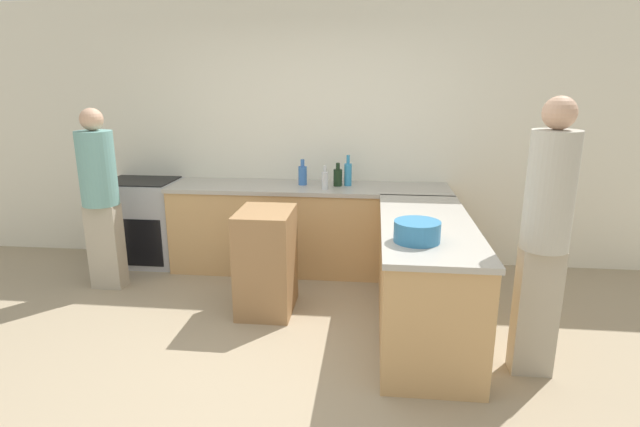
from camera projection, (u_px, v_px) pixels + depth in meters
name	position (u px, v px, depth m)	size (l,w,h in m)	color
ground_plane	(276.00, 362.00, 3.49)	(14.00, 14.00, 0.00)	tan
wall_back	(313.00, 135.00, 5.20)	(8.00, 0.06, 2.70)	silver
counter_back	(309.00, 228.00, 5.10)	(2.80, 0.66, 0.88)	tan
counter_peninsula	(424.00, 277.00, 3.83)	(0.69, 1.83, 0.88)	tan
range_oven	(144.00, 222.00, 5.31)	(0.75, 0.60, 0.89)	#ADADB2
island_table	(266.00, 261.00, 4.18)	(0.44, 0.57, 0.88)	#997047
mixing_bowl	(417.00, 231.00, 3.25)	(0.30, 0.30, 0.14)	teal
water_bottle_blue	(303.00, 175.00, 5.01)	(0.09, 0.09, 0.26)	#386BB7
dish_soap_bottle	(348.00, 174.00, 4.97)	(0.08, 0.08, 0.31)	#338CBF
vinegar_bottle_clear	(325.00, 180.00, 4.81)	(0.06, 0.06, 0.23)	silver
wine_bottle_dark	(338.00, 177.00, 4.96)	(0.09, 0.09, 0.23)	black
person_by_range	(100.00, 193.00, 4.53)	(0.32, 0.32, 1.67)	#ADA38E
person_at_peninsula	(545.00, 229.00, 3.13)	(0.29, 0.29, 1.82)	#ADA38E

